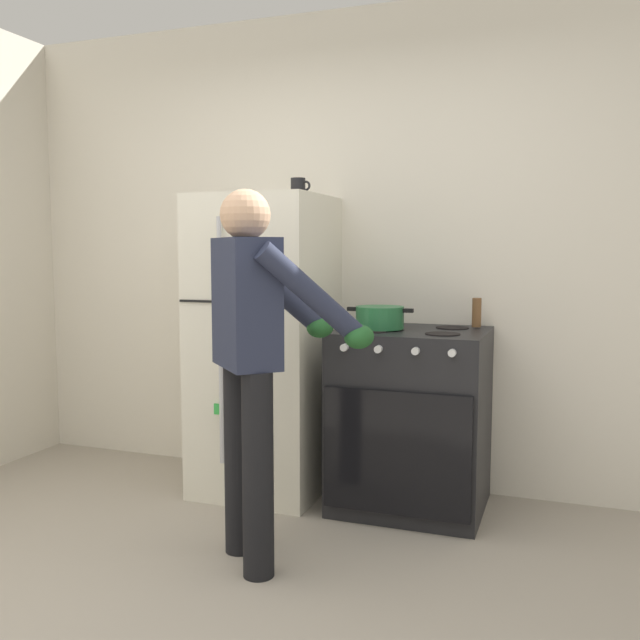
{
  "coord_description": "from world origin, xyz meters",
  "views": [
    {
      "loc": [
        1.18,
        -1.91,
        1.35
      ],
      "look_at": [
        0.0,
        1.32,
        1.0
      ],
      "focal_mm": 38.65,
      "sensor_mm": 36.0,
      "label": 1
    }
  ],
  "objects_px": {
    "refrigerator": "(265,345)",
    "stove_range": "(411,420)",
    "red_pot": "(380,317)",
    "coffee_mug": "(299,187)",
    "person_cook": "(256,343)",
    "pepper_mill": "(477,313)"
  },
  "relations": [
    {
      "from": "refrigerator",
      "to": "coffee_mug",
      "type": "xyz_separation_m",
      "value": [
        0.18,
        0.05,
        0.87
      ]
    },
    {
      "from": "refrigerator",
      "to": "stove_range",
      "type": "distance_m",
      "value": 0.9
    },
    {
      "from": "red_pot",
      "to": "coffee_mug",
      "type": "bearing_deg",
      "value": 168.45
    },
    {
      "from": "refrigerator",
      "to": "pepper_mill",
      "type": "bearing_deg",
      "value": 10.03
    },
    {
      "from": "stove_range",
      "to": "person_cook",
      "type": "height_order",
      "value": "person_cook"
    },
    {
      "from": "coffee_mug",
      "to": "pepper_mill",
      "type": "xyz_separation_m",
      "value": [
        0.95,
        0.15,
        -0.67
      ]
    },
    {
      "from": "refrigerator",
      "to": "stove_range",
      "type": "bearing_deg",
      "value": -0.69
    },
    {
      "from": "coffee_mug",
      "to": "pepper_mill",
      "type": "bearing_deg",
      "value": 8.98
    },
    {
      "from": "person_cook",
      "to": "pepper_mill",
      "type": "relative_size",
      "value": 10.48
    },
    {
      "from": "pepper_mill",
      "to": "stove_range",
      "type": "bearing_deg",
      "value": -144.96
    },
    {
      "from": "stove_range",
      "to": "red_pot",
      "type": "height_order",
      "value": "red_pot"
    },
    {
      "from": "coffee_mug",
      "to": "refrigerator",
      "type": "bearing_deg",
      "value": -164.6
    },
    {
      "from": "pepper_mill",
      "to": "coffee_mug",
      "type": "bearing_deg",
      "value": -171.02
    },
    {
      "from": "pepper_mill",
      "to": "refrigerator",
      "type": "bearing_deg",
      "value": -169.97
    },
    {
      "from": "refrigerator",
      "to": "stove_range",
      "type": "height_order",
      "value": "refrigerator"
    },
    {
      "from": "refrigerator",
      "to": "coffee_mug",
      "type": "relative_size",
      "value": 14.68
    },
    {
      "from": "coffee_mug",
      "to": "stove_range",
      "type": "bearing_deg",
      "value": -5.31
    },
    {
      "from": "person_cook",
      "to": "refrigerator",
      "type": "bearing_deg",
      "value": 112.09
    },
    {
      "from": "person_cook",
      "to": "coffee_mug",
      "type": "xyz_separation_m",
      "value": [
        -0.17,
        0.91,
        0.73
      ]
    },
    {
      "from": "red_pot",
      "to": "pepper_mill",
      "type": "height_order",
      "value": "pepper_mill"
    },
    {
      "from": "stove_range",
      "to": "red_pot",
      "type": "xyz_separation_m",
      "value": [
        -0.16,
        -0.04,
        0.54
      ]
    },
    {
      "from": "refrigerator",
      "to": "stove_range",
      "type": "relative_size",
      "value": 1.74
    }
  ]
}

